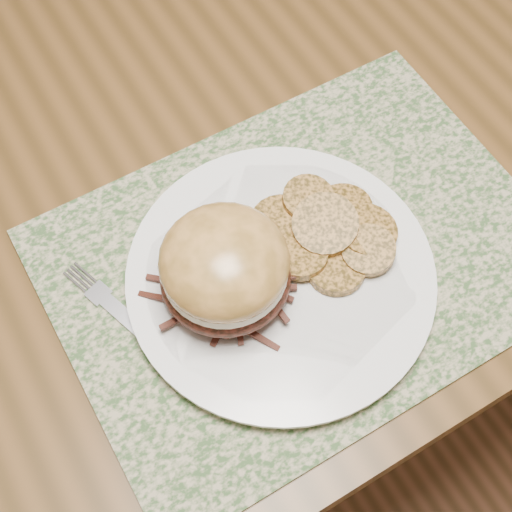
{
  "coord_description": "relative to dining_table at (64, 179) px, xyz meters",
  "views": [
    {
      "loc": [
        -0.04,
        -0.5,
        1.33
      ],
      "look_at": [
        0.1,
        -0.25,
        0.79
      ],
      "focal_mm": 50.0,
      "sensor_mm": 36.0,
      "label": 1
    }
  ],
  "objects": [
    {
      "name": "ground",
      "position": [
        0.0,
        0.0,
        -0.67
      ],
      "size": [
        3.5,
        3.5,
        0.0
      ],
      "primitive_type": "plane",
      "color": "#4E331A",
      "rests_on": "ground"
    },
    {
      "name": "dining_table",
      "position": [
        0.0,
        0.0,
        0.0
      ],
      "size": [
        1.5,
        0.9,
        0.75
      ],
      "color": "brown",
      "rests_on": "ground"
    },
    {
      "name": "placemat",
      "position": [
        0.15,
        -0.26,
        0.08
      ],
      "size": [
        0.45,
        0.33,
        0.0
      ],
      "primitive_type": "cube",
      "color": "#36542B",
      "rests_on": "dining_table"
    },
    {
      "name": "dinner_plate",
      "position": [
        0.12,
        -0.27,
        0.09
      ],
      "size": [
        0.26,
        0.26,
        0.02
      ],
      "primitive_type": "cylinder",
      "color": "white",
      "rests_on": "placemat"
    },
    {
      "name": "pork_sandwich",
      "position": [
        0.07,
        -0.26,
        0.14
      ],
      "size": [
        0.15,
        0.14,
        0.08
      ],
      "rotation": [
        0.0,
        0.0,
        -0.43
      ],
      "color": "black",
      "rests_on": "dinner_plate"
    },
    {
      "name": "roasted_potatoes",
      "position": [
        0.18,
        -0.25,
        0.11
      ],
      "size": [
        0.14,
        0.14,
        0.03
      ],
      "color": "#A46F30",
      "rests_on": "dinner_plate"
    },
    {
      "name": "fork",
      "position": [
        -0.01,
        -0.23,
        0.09
      ],
      "size": [
        0.06,
        0.16,
        0.0
      ],
      "rotation": [
        0.0,
        0.0,
        0.32
      ],
      "color": "#B4B4BB",
      "rests_on": "placemat"
    }
  ]
}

